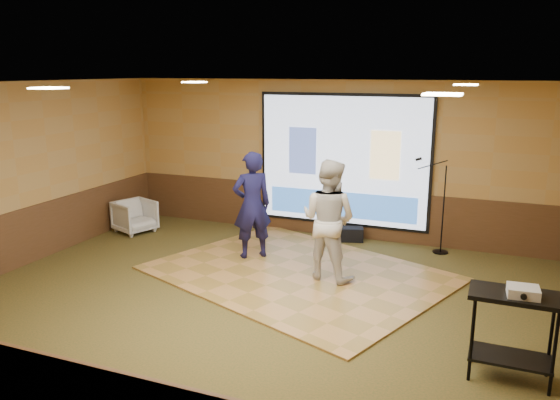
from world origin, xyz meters
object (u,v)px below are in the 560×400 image
at_px(player_right, 328,220).
at_px(banquet_chair, 135,216).
at_px(dance_floor, 298,273).
at_px(player_left, 252,205).
at_px(av_table, 514,320).
at_px(duffel_bag, 352,234).
at_px(projector, 523,292).
at_px(mic_stand, 439,226).
at_px(projector_screen, 343,162).

bearing_deg(player_right, banquet_chair, -0.70).
bearing_deg(dance_floor, player_left, 156.52).
height_order(av_table, duffel_bag, av_table).
height_order(av_table, banquet_chair, av_table).
bearing_deg(dance_floor, duffel_bag, 79.98).
xyz_separation_m(projector, mic_stand, (-1.20, 3.99, -0.52)).
height_order(dance_floor, mic_stand, mic_stand).
height_order(av_table, projector, projector).
bearing_deg(mic_stand, av_table, -72.71).
distance_m(player_right, banquet_chair, 4.48).
height_order(dance_floor, player_left, player_left).
xyz_separation_m(projector_screen, player_right, (0.40, -2.23, -0.52)).
bearing_deg(banquet_chair, duffel_bag, -54.95).
xyz_separation_m(player_left, player_right, (1.48, -0.45, 0.01)).
bearing_deg(projector, duffel_bag, 120.75).
distance_m(player_right, mic_stand, 2.48).
bearing_deg(player_left, banquet_chair, -51.12).
distance_m(dance_floor, mic_stand, 2.78).
xyz_separation_m(player_right, banquet_chair, (-4.32, 1.01, -0.64)).
distance_m(projector_screen, mic_stand, 2.11).
xyz_separation_m(mic_stand, duffel_bag, (-1.59, 0.09, -0.36)).
height_order(player_right, projector, player_right).
height_order(dance_floor, projector, projector).
distance_m(dance_floor, player_left, 1.43).
xyz_separation_m(dance_floor, player_left, (-0.99, 0.43, 0.93)).
bearing_deg(projector_screen, player_left, -121.30).
xyz_separation_m(dance_floor, av_table, (3.08, -2.01, 0.65)).
bearing_deg(projector, player_left, 145.40).
relative_size(dance_floor, av_table, 4.53).
distance_m(projector_screen, projector, 5.27).
bearing_deg(dance_floor, player_right, -2.35).
distance_m(dance_floor, banquet_chair, 3.96).
bearing_deg(projector_screen, banquet_chair, -162.64).
relative_size(dance_floor, mic_stand, 2.56).
bearing_deg(projector, projector_screen, 122.01).
distance_m(player_right, av_table, 3.28).
xyz_separation_m(player_left, banquet_chair, (-2.83, 0.56, -0.62)).
height_order(projector, mic_stand, mic_stand).
height_order(dance_floor, duffel_bag, duffel_bag).
distance_m(player_left, banquet_chair, 2.95).
bearing_deg(player_left, projector_screen, -161.30).
height_order(mic_stand, banquet_chair, mic_stand).
bearing_deg(player_right, duffel_bag, -73.84).
distance_m(projector, duffel_bag, 5.02).
xyz_separation_m(player_right, duffel_bag, (-0.13, 2.04, -0.83)).
xyz_separation_m(dance_floor, player_right, (0.49, -0.02, 0.94)).
bearing_deg(av_table, player_left, 149.06).
relative_size(dance_floor, duffel_bag, 10.42).
xyz_separation_m(dance_floor, banquet_chair, (-3.83, 0.99, 0.31)).
bearing_deg(banquet_chair, av_table, -92.33).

